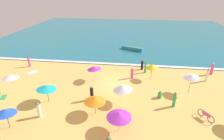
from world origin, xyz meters
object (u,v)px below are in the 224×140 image
Objects in this scene: beach_umbrella_5 at (94,68)px; beachgoer_5 at (207,75)px; beach_umbrella_6 at (46,88)px; parked_bicycle at (206,115)px; beach_umbrella_3 at (122,88)px; beachgoer_10 at (92,93)px; beachgoer_6 at (160,95)px; beach_umbrella_4 at (152,66)px; beachgoer_0 at (145,67)px; beachgoer_3 at (132,73)px; beachgoer_9 at (212,69)px; beachgoer_8 at (174,100)px; beach_umbrella_9 at (10,77)px; beachgoer_7 at (39,110)px; beach_umbrella_0 at (192,76)px; beachgoer_2 at (29,62)px; beach_umbrella_1 at (119,115)px; beachgoer_4 at (142,65)px; small_boat_0 at (132,48)px; beach_umbrella_8 at (95,99)px; beach_umbrella_7 at (5,112)px.

beach_umbrella_5 is 14.88m from beachgoer_5.
beach_umbrella_6 is 1.92× the size of parked_bicycle.
beachgoer_10 is at bearing -179.71° from beach_umbrella_3.
beachgoer_6 is at bearing -21.10° from beach_umbrella_5.
beach_umbrella_4 is at bearing 9.62° from beach_umbrella_5.
beachgoer_0 is at bearing 119.34° from parked_bicycle.
beachgoer_3 is 5.51m from beachgoer_6.
beachgoer_9 is at bearing 57.81° from beachgoer_5.
beach_umbrella_6 is at bearing -176.37° from beachgoer_8.
beach_umbrella_4 is at bearing 99.11° from beachgoer_6.
beach_umbrella_4 reaches higher than beach_umbrella_5.
beach_umbrella_9 is at bearing -161.93° from beachgoer_9.
beachgoer_8 is at bearing 14.46° from beachgoer_7.
beach_umbrella_0 is 1.05× the size of beach_umbrella_9.
beachgoer_2 is (-7.16, 8.57, -0.94)m from beach_umbrella_6.
beachgoer_7 is at bearing -132.63° from beachgoer_3.
beach_umbrella_3 is at bearing -1.32° from beach_umbrella_9.
beach_umbrella_0 reaches higher than parked_bicycle.
beach_umbrella_1 is 1.24× the size of beachgoer_8.
beach_umbrella_4 is at bearing -69.31° from beachgoer_4.
small_boat_0 is at bearing 115.50° from beach_umbrella_0.
small_boat_0 is (-11.45, 9.22, -0.43)m from beachgoer_9.
beachgoer_6 is at bearing -138.30° from beachgoer_9.
beach_umbrella_6 is at bearing -169.09° from beachgoer_6.
beachgoer_10 is (-6.06, -7.78, -0.03)m from beachgoer_0.
parked_bicycle is 3.13m from beachgoer_8.
parked_bicycle is (10.50, 0.59, -1.26)m from beach_umbrella_8.
beachgoer_0 is at bearing 46.73° from beachgoer_3.
beach_umbrella_4 is 8.94m from parked_bicycle.
beach_umbrella_0 is 7.18m from beachgoer_9.
beach_umbrella_1 is 1.37× the size of beachgoer_3.
beach_umbrella_8 is 1.69× the size of beachgoer_8.
beach_umbrella_5 is at bearing 99.18° from beachgoer_10.
beach_umbrella_5 reaches higher than beachgoer_10.
parked_bicycle is (8.04, -1.70, -1.41)m from beach_umbrella_3.
beach_umbrella_4 is at bearing -70.26° from beachgoer_0.
beach_umbrella_8 is 18.06m from beachgoer_9.
beach_umbrella_6 is 1.22× the size of beach_umbrella_9.
beach_umbrella_7 is at bearing -147.85° from beachgoer_9.
beach_umbrella_7 reaches higher than beachgoer_4.
beachgoer_3 is at bearing 37.42° from beach_umbrella_6.
parked_bicycle is at bearing -27.25° from beach_umbrella_5.
beachgoer_9 reaches higher than beachgoer_8.
beach_umbrella_9 is 17.33m from beachgoer_0.
beach_umbrella_1 is 13.73m from beach_umbrella_9.
beachgoer_7 is (-10.38, -11.23, -0.11)m from beachgoer_0.
beach_umbrella_7 is at bearing -138.76° from beachgoer_7.
beachgoer_5 is (3.05, 3.31, -1.26)m from beach_umbrella_0.
beach_umbrella_8 reaches higher than beachgoer_8.
beachgoer_8 is at bearing 38.20° from beach_umbrella_1.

